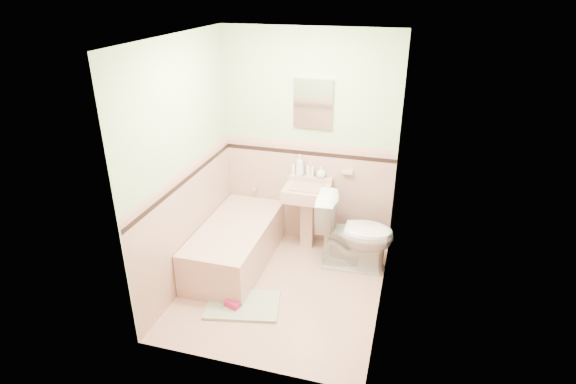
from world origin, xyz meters
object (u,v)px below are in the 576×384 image
(medicine_cabinet, at_px, (313,104))
(bucket, at_px, (336,245))
(soap_bottle_mid, at_px, (310,169))
(shoe, at_px, (232,304))
(bathtub, at_px, (236,246))
(toilet, at_px, (355,233))
(soap_bottle_left, at_px, (300,165))
(soap_bottle_right, at_px, (321,172))
(sink, at_px, (306,218))

(medicine_cabinet, height_order, bucket, medicine_cabinet)
(medicine_cabinet, relative_size, bucket, 1.96)
(soap_bottle_mid, relative_size, shoe, 1.19)
(bathtub, bearing_deg, toilet, 13.30)
(soap_bottle_left, height_order, soap_bottle_right, soap_bottle_left)
(soap_bottle_mid, relative_size, toilet, 0.21)
(medicine_cabinet, distance_m, shoe, 2.27)
(sink, distance_m, medicine_cabinet, 1.32)
(soap_bottle_right, bearing_deg, sink, -123.86)
(sink, bearing_deg, shoe, -107.85)
(bathtub, xyz_separation_m, shoe, (0.26, -0.77, -0.17))
(sink, bearing_deg, soap_bottle_left, 126.08)
(sink, height_order, soap_bottle_mid, soap_bottle_mid)
(soap_bottle_right, bearing_deg, soap_bottle_left, 180.00)
(toilet, relative_size, bucket, 3.08)
(soap_bottle_right, distance_m, shoe, 1.80)
(sink, bearing_deg, soap_bottle_mid, 92.86)
(soap_bottle_mid, height_order, toilet, soap_bottle_mid)
(sink, relative_size, bucket, 2.90)
(sink, xyz_separation_m, soap_bottle_right, (0.12, 0.18, 0.52))
(soap_bottle_right, bearing_deg, bucket, -44.55)
(bathtub, height_order, soap_bottle_right, soap_bottle_right)
(bathtub, distance_m, toilet, 1.33)
(bucket, distance_m, shoe, 1.47)
(medicine_cabinet, xyz_separation_m, bucket, (0.37, -0.28, -1.56))
(medicine_cabinet, bearing_deg, bucket, -36.70)
(soap_bottle_left, bearing_deg, bucket, -26.17)
(toilet, height_order, shoe, toilet)
(toilet, bearing_deg, sink, 66.49)
(sink, distance_m, toilet, 0.64)
(soap_bottle_mid, height_order, soap_bottle_right, soap_bottle_mid)
(sink, xyz_separation_m, shoe, (-0.42, -1.30, -0.34))
(soap_bottle_mid, xyz_separation_m, shoe, (-0.41, -1.48, -0.88))
(soap_bottle_mid, height_order, bucket, soap_bottle_mid)
(sink, distance_m, soap_bottle_mid, 0.57)
(soap_bottle_left, distance_m, bucket, 1.01)
(soap_bottle_left, relative_size, soap_bottle_mid, 1.41)
(bathtub, bearing_deg, shoe, -71.38)
(bathtub, xyz_separation_m, soap_bottle_left, (0.55, 0.71, 0.75))
(bucket, relative_size, shoe, 1.83)
(soap_bottle_right, relative_size, shoe, 0.91)
(soap_bottle_right, bearing_deg, shoe, -110.02)
(soap_bottle_right, height_order, toilet, soap_bottle_right)
(soap_bottle_mid, bearing_deg, medicine_cabinet, 73.31)
(sink, relative_size, toilet, 0.94)
(shoe, bearing_deg, soap_bottle_mid, 91.05)
(bathtub, xyz_separation_m, medicine_cabinet, (0.68, 0.74, 1.47))
(medicine_cabinet, bearing_deg, soap_bottle_left, -167.12)
(soap_bottle_right, height_order, shoe, soap_bottle_right)
(sink, height_order, medicine_cabinet, medicine_cabinet)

